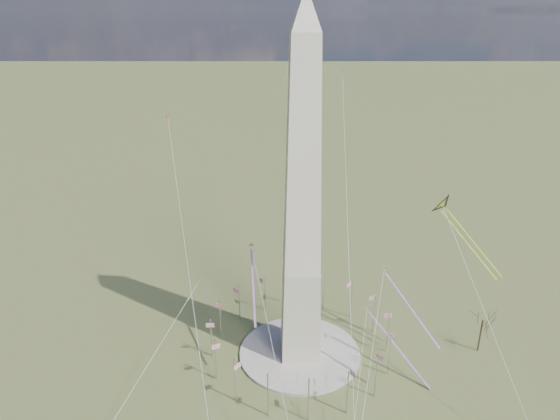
{
  "coord_description": "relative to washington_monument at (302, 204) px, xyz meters",
  "views": [
    {
      "loc": [
        -11.05,
        -121.88,
        95.43
      ],
      "look_at": [
        -5.91,
        0.0,
        46.44
      ],
      "focal_mm": 32.0,
      "sensor_mm": 36.0,
      "label": 1
    }
  ],
  "objects": [
    {
      "name": "ground",
      "position": [
        0.0,
        0.0,
        -47.95
      ],
      "size": [
        2000.0,
        2000.0,
        0.0
      ],
      "primitive_type": "plane",
      "color": "#515A2D",
      "rests_on": "ground"
    },
    {
      "name": "plaza",
      "position": [
        0.0,
        0.0,
        -47.55
      ],
      "size": [
        36.0,
        36.0,
        0.8
      ],
      "primitive_type": "cylinder",
      "color": "#B3ABA3",
      "rests_on": "ground"
    },
    {
      "name": "washington_monument",
      "position": [
        0.0,
        0.0,
        0.0
      ],
      "size": [
        15.56,
        15.56,
        100.0
      ],
      "color": "#B1A694",
      "rests_on": "plaza"
    },
    {
      "name": "flagpole_ring",
      "position": [
        -0.0,
        -0.0,
        -40.68
      ],
      "size": [
        54.4,
        54.4,
        13.0
      ],
      "color": "silver",
      "rests_on": "ground"
    },
    {
      "name": "tree_near",
      "position": [
        53.82,
        -0.71,
        -36.42
      ],
      "size": [
        9.24,
        9.24,
        16.18
      ],
      "color": "#443529",
      "rests_on": "ground"
    },
    {
      "name": "kite_delta_black",
      "position": [
        39.43,
        2.68,
        -2.86
      ],
      "size": [
        16.64,
        20.7,
        18.01
      ],
      "rotation": [
        0.0,
        0.0,
        3.75
      ],
      "color": "black",
      "rests_on": "ground"
    },
    {
      "name": "kite_diamond_purple",
      "position": [
        -29.0,
        8.41,
        -27.29
      ],
      "size": [
        2.67,
        3.34,
        9.74
      ],
      "rotation": [
        0.0,
        0.0,
        2.24
      ],
      "color": "navy",
      "rests_on": "ground"
    },
    {
      "name": "kite_streamer_left",
      "position": [
        25.26,
        -12.64,
        -20.96
      ],
      "size": [
        11.93,
        17.97,
        14.05
      ],
      "rotation": [
        0.0,
        0.0,
        3.7
      ],
      "color": "red",
      "rests_on": "ground"
    },
    {
      "name": "kite_streamer_mid",
      "position": [
        -13.53,
        -0.59,
        -19.83
      ],
      "size": [
        2.36,
        21.24,
        14.57
      ],
      "rotation": [
        0.0,
        0.0,
        3.19
      ],
      "color": "red",
      "rests_on": "ground"
    },
    {
      "name": "kite_streamer_right",
      "position": [
        24.52,
        -5.14,
        -38.13
      ],
      "size": [
        15.92,
        18.93,
        16.06
      ],
      "rotation": [
        0.0,
        0.0,
        3.83
      ],
      "color": "red",
      "rests_on": "ground"
    },
    {
      "name": "kite_small_red",
      "position": [
        -40.31,
        38.56,
        15.68
      ],
      "size": [
        1.57,
        2.26,
        4.71
      ],
      "rotation": [
        0.0,
        0.0,
        2.4
      ],
      "color": "red",
      "rests_on": "ground"
    },
    {
      "name": "kite_small_white",
      "position": [
        15.85,
        41.65,
        28.88
      ],
      "size": [
        1.48,
        2.15,
        4.5
      ],
      "rotation": [
        0.0,
        0.0,
        2.44
      ],
      "color": "white",
      "rests_on": "ground"
    }
  ]
}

